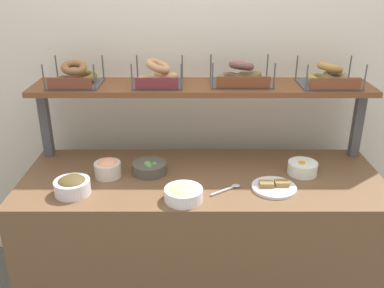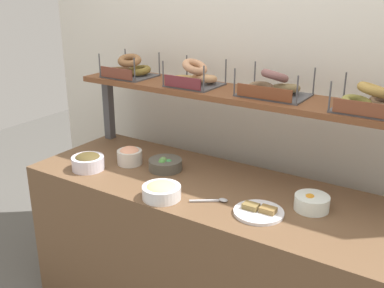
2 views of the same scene
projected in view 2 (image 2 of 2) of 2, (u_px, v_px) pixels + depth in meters
name	position (u px, v px, depth m)	size (l,w,h in m)	color
back_wall	(256.00, 95.00, 2.64)	(3.11, 0.06, 2.40)	silver
deli_counter	(205.00, 256.00, 2.47)	(1.91, 0.70, 0.85)	brown
shelf_riser_left	(109.00, 108.00, 2.93)	(0.05, 0.05, 0.40)	#4C4C51
upper_shelf	(234.00, 94.00, 2.40)	(1.87, 0.32, 0.03)	brown
bowl_egg_salad	(162.00, 191.00, 2.17)	(0.18, 0.18, 0.08)	white
bowl_lox_spread	(130.00, 155.00, 2.57)	(0.14, 0.14, 0.10)	silver
bowl_chocolate_spread	(88.00, 161.00, 2.50)	(0.18, 0.18, 0.09)	white
bowl_veggie_mix	(165.00, 164.00, 2.49)	(0.18, 0.18, 0.07)	#514E45
bowl_fruit_salad	(312.00, 202.00, 2.06)	(0.16, 0.16, 0.08)	white
serving_plate_white	(259.00, 212.00, 2.03)	(0.22, 0.22, 0.04)	white
serving_spoon_near_plate	(215.00, 200.00, 2.14)	(0.16, 0.11, 0.01)	#B7B7BC
bagel_basket_cinnamon_raisin	(129.00, 69.00, 2.72)	(0.28, 0.26, 0.14)	#4C4C51
bagel_basket_sesame	(194.00, 77.00, 2.49)	(0.27, 0.24, 0.15)	#4C4C51
bagel_basket_poppy	(273.00, 87.00, 2.28)	(0.33, 0.26, 0.14)	#4C4C51
bagel_basket_everything	(371.00, 101.00, 2.01)	(0.31, 0.24, 0.14)	#4C4C51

